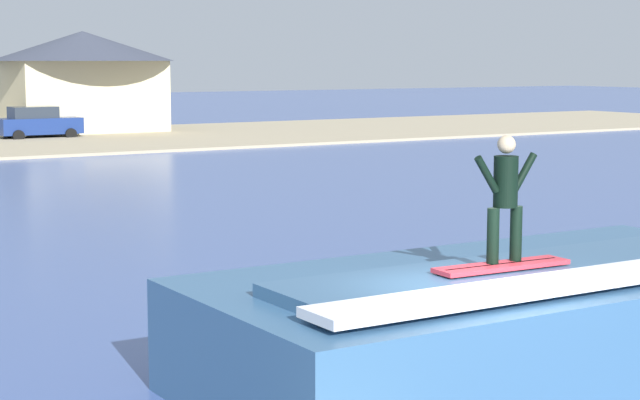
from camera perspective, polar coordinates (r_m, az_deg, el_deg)
name	(u,v)px	position (r m, az deg, el deg)	size (l,w,h in m)	color
wave_crest	(513,322)	(15.23, 10.15, -6.38)	(8.98, 4.29, 1.71)	#365E84
surfboard	(502,266)	(14.27, 9.59, -3.46)	(1.98, 0.52, 0.06)	#D8333F
surfer	(505,192)	(14.25, 9.78, 0.41)	(1.04, 0.32, 1.67)	black
car_far_shore	(38,123)	(62.37, -14.69, 3.97)	(4.53, 2.12, 1.86)	navy
house_gabled_white	(83,72)	(66.93, -12.40, 6.61)	(10.91, 10.91, 6.16)	beige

